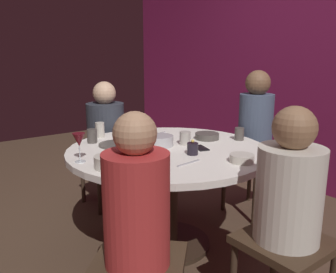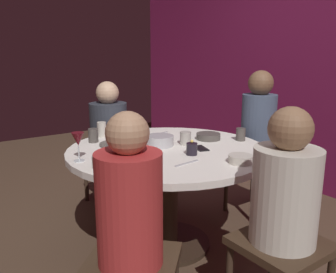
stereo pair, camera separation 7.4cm
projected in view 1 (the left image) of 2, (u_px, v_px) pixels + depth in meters
ground_plane at (168, 244)px, 2.57m from camera, size 8.00×8.00×0.00m
back_wall at (322, 59)px, 3.35m from camera, size 6.00×0.10×2.60m
dining_table at (168, 168)px, 2.43m from camera, size 1.36×1.36×0.73m
seated_diner_left at (106, 130)px, 3.11m from camera, size 0.40×0.40×1.12m
seated_diner_back at (255, 128)px, 2.93m from camera, size 0.40×0.40×1.22m
seated_diner_right at (289, 195)px, 1.67m from camera, size 0.40×0.40×1.13m
seated_diner_front_right at (137, 214)px, 1.48m from camera, size 0.57×0.57×1.13m
candle_holder at (193, 149)px, 2.24m from camera, size 0.07×0.07×0.10m
wine_glass at (79, 141)px, 2.06m from camera, size 0.08×0.08×0.18m
dinner_plate at (116, 144)px, 2.46m from camera, size 0.25×0.25×0.01m
cell_phone at (201, 148)px, 2.39m from camera, size 0.15×0.11×0.01m
bowl_serving_large at (160, 141)px, 2.45m from camera, size 0.19×0.19×0.07m
bowl_salad_center at (242, 158)px, 2.08m from camera, size 0.14×0.14×0.05m
bowl_small_white at (207, 136)px, 2.64m from camera, size 0.18×0.18×0.05m
bowl_sauce_side at (110, 162)px, 1.98m from camera, size 0.18×0.18×0.07m
cup_near_candle at (92, 136)px, 2.53m from camera, size 0.07×0.07×0.10m
cup_by_left_diner at (239, 134)px, 2.61m from camera, size 0.07×0.07×0.09m
cup_by_right_diner at (185, 138)px, 2.48m from camera, size 0.08×0.08×0.09m
cup_center_front at (100, 130)px, 2.69m from camera, size 0.07×0.07×0.12m
fork_near_plate at (189, 163)px, 2.06m from camera, size 0.03×0.18×0.01m
knife_near_plate at (158, 134)px, 2.81m from camera, size 0.05×0.18×0.01m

